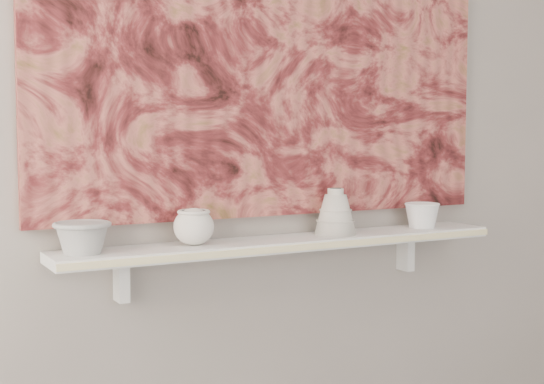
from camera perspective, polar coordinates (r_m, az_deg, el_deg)
wall_back at (r=2.30m, az=0.09°, el=7.22°), size 3.60×0.00×3.60m
shelf at (r=2.24m, az=1.26°, el=-3.86°), size 1.40×0.18×0.03m
shelf_stripe at (r=2.16m, az=2.50°, el=-4.17°), size 1.40×0.01×0.02m
bracket_left at (r=2.12m, az=-11.28°, el=-6.49°), size 0.03×0.06×0.12m
bracket_right at (r=2.58m, az=10.02°, el=-4.51°), size 0.03×0.06×0.12m
painting at (r=2.31m, az=0.27°, el=11.95°), size 1.50×0.02×1.10m
house_motif at (r=2.53m, az=9.37°, el=4.24°), size 0.09×0.00×0.08m
bowl_grey at (r=2.00m, az=-14.10°, el=-3.32°), size 0.15×0.15×0.09m
cup_cream at (r=2.10m, az=-5.91°, el=-2.62°), size 0.13×0.13×0.10m
bell_vessel at (r=2.32m, az=4.80°, el=-1.46°), size 0.16×0.16×0.14m
bowl_white at (r=2.52m, az=11.23°, el=-1.72°), size 0.15×0.15×0.08m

